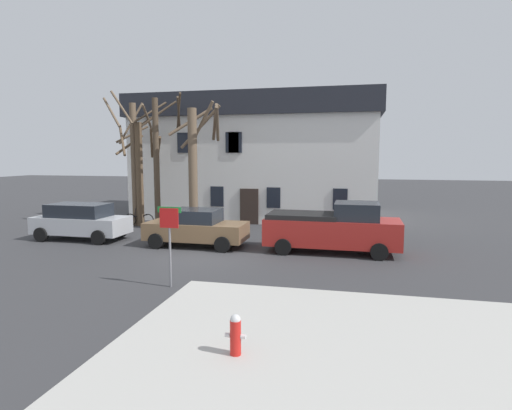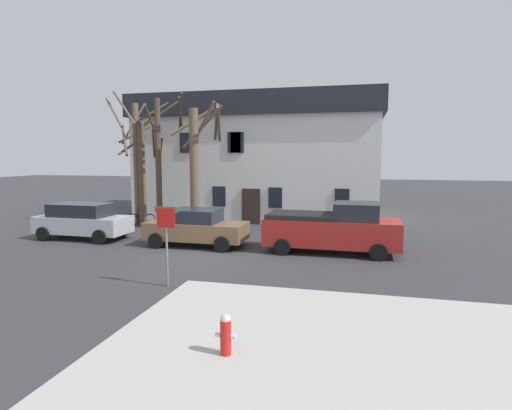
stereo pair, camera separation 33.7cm
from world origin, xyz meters
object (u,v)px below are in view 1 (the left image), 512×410
at_px(fire_hydrant, 236,334).
at_px(car_brown_sedan, 196,228).
at_px(pickup_truck_red, 333,228).
at_px(tree_bare_far, 158,154).
at_px(car_silver_wagon, 81,221).
at_px(street_sign_pole, 169,231).
at_px(building_main, 260,157).
at_px(tree_bare_near, 133,157).
at_px(tree_bare_mid, 140,170).
at_px(bicycle_leaning, 139,220).
at_px(tree_bare_end, 196,160).

bearing_deg(fire_hydrant, car_brown_sedan, 114.90).
bearing_deg(pickup_truck_red, tree_bare_far, 157.63).
relative_size(car_silver_wagon, street_sign_pole, 1.81).
height_order(building_main, tree_bare_near, building_main).
xyz_separation_m(tree_bare_mid, car_silver_wagon, (-0.85, -4.37, -2.32)).
bearing_deg(bicycle_leaning, tree_bare_near, 146.63).
relative_size(tree_bare_near, street_sign_pole, 3.07).
distance_m(car_silver_wagon, fire_hydrant, 14.55).
bearing_deg(pickup_truck_red, street_sign_pole, -128.12).
height_order(tree_bare_mid, pickup_truck_red, tree_bare_mid).
height_order(tree_bare_near, tree_bare_far, tree_bare_near).
xyz_separation_m(fire_hydrant, bicycle_leaning, (-9.77, 14.26, -0.18)).
height_order(building_main, tree_bare_end, building_main).
distance_m(tree_bare_end, car_brown_sedan, 4.90).
bearing_deg(pickup_truck_red, tree_bare_end, 154.59).
bearing_deg(street_sign_pole, fire_hydrant, -51.73).
distance_m(building_main, tree_bare_mid, 8.58).
bearing_deg(pickup_truck_red, car_silver_wagon, 179.89).
bearing_deg(car_brown_sedan, building_main, 87.23).
bearing_deg(street_sign_pole, pickup_truck_red, 51.88).
height_order(pickup_truck_red, fire_hydrant, pickup_truck_red).
height_order(car_silver_wagon, car_brown_sedan, car_silver_wagon).
bearing_deg(fire_hydrant, bicycle_leaning, 124.42).
relative_size(tree_bare_mid, car_silver_wagon, 1.31).
xyz_separation_m(tree_bare_mid, street_sign_pole, (6.47, -10.31, -1.47)).
bearing_deg(tree_bare_end, car_silver_wagon, -142.66).
distance_m(building_main, car_silver_wagon, 12.95).
relative_size(tree_bare_end, bicycle_leaning, 3.97).
distance_m(car_silver_wagon, street_sign_pole, 9.47).
relative_size(tree_bare_mid, tree_bare_end, 0.85).
height_order(building_main, car_silver_wagon, building_main).
xyz_separation_m(building_main, street_sign_pole, (0.82, -16.72, -2.20)).
height_order(car_brown_sedan, bicycle_leaning, car_brown_sedan).
relative_size(car_brown_sedan, bicycle_leaning, 2.57).
distance_m(tree_bare_mid, tree_bare_far, 1.63).
xyz_separation_m(fire_hydrant, street_sign_pole, (-3.22, 4.08, 1.21)).
height_order(car_brown_sedan, pickup_truck_red, pickup_truck_red).
height_order(tree_bare_far, car_brown_sedan, tree_bare_far).
height_order(fire_hydrant, street_sign_pole, street_sign_pole).
bearing_deg(street_sign_pole, tree_bare_end, 106.24).
bearing_deg(fire_hydrant, pickup_truck_red, 81.90).
height_order(car_silver_wagon, bicycle_leaning, car_silver_wagon).
xyz_separation_m(car_silver_wagon, street_sign_pole, (7.32, -5.94, 0.85)).
height_order(tree_bare_near, car_silver_wagon, tree_bare_near).
height_order(tree_bare_near, tree_bare_mid, tree_bare_near).
bearing_deg(fire_hydrant, tree_bare_far, 120.81).
bearing_deg(car_brown_sedan, fire_hydrant, -65.10).
bearing_deg(car_brown_sedan, bicycle_leaning, 139.72).
bearing_deg(building_main, fire_hydrant, -79.00).
bearing_deg(tree_bare_end, car_brown_sedan, -69.13).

